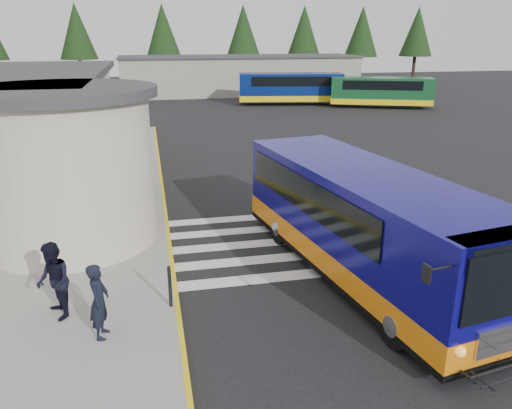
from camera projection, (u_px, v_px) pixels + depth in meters
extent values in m
plane|color=black|center=(289.00, 232.00, 17.05)|extent=(140.00, 140.00, 0.00)
cube|color=gray|center=(32.00, 210.00, 18.93)|extent=(10.00, 34.00, 0.15)
cube|color=yellow|center=(164.00, 201.00, 19.92)|extent=(0.12, 34.00, 0.16)
cylinder|color=#BFB7A2|center=(67.00, 171.00, 15.34)|extent=(5.20, 5.20, 4.50)
cylinder|color=#38383A|center=(57.00, 92.00, 14.57)|extent=(5.80, 5.80, 0.30)
cube|color=black|center=(100.00, 170.00, 19.98)|extent=(0.08, 1.20, 2.20)
cube|color=#38383A|center=(109.00, 137.00, 19.66)|extent=(1.20, 1.80, 0.12)
cube|color=silver|center=(302.00, 274.00, 13.99)|extent=(8.00, 0.55, 0.01)
cube|color=silver|center=(291.00, 257.00, 15.10)|extent=(8.00, 0.55, 0.01)
cube|color=silver|center=(280.00, 242.00, 16.21)|extent=(8.00, 0.55, 0.01)
cube|color=silver|center=(272.00, 228.00, 17.32)|extent=(8.00, 0.55, 0.01)
cube|color=silver|center=(264.00, 217.00, 18.43)|extent=(8.00, 0.55, 0.01)
cube|color=gray|center=(240.00, 76.00, 56.47)|extent=(26.00, 8.00, 4.00)
cube|color=#38383A|center=(239.00, 56.00, 55.79)|extent=(26.40, 8.40, 0.20)
cylinder|color=black|center=(82.00, 75.00, 60.34)|extent=(0.44, 0.44, 3.60)
cone|color=black|center=(77.00, 31.00, 58.73)|extent=(4.40, 4.40, 6.40)
cylinder|color=black|center=(165.00, 74.00, 62.34)|extent=(0.44, 0.44, 3.60)
cone|color=black|center=(163.00, 31.00, 60.73)|extent=(4.40, 4.40, 6.40)
cylinder|color=black|center=(244.00, 72.00, 64.33)|extent=(0.44, 0.44, 3.60)
cone|color=black|center=(243.00, 31.00, 62.72)|extent=(4.40, 4.40, 6.40)
cylinder|color=black|center=(303.00, 71.00, 65.93)|extent=(0.44, 0.44, 3.60)
cone|color=black|center=(304.00, 31.00, 64.32)|extent=(4.40, 4.40, 6.40)
cylinder|color=black|center=(359.00, 71.00, 67.53)|extent=(0.44, 0.44, 3.60)
cone|color=black|center=(362.00, 32.00, 65.91)|extent=(4.40, 4.40, 6.40)
cylinder|color=black|center=(413.00, 70.00, 69.12)|extent=(0.44, 0.44, 3.60)
cone|color=black|center=(417.00, 32.00, 67.51)|extent=(4.40, 4.40, 6.40)
cube|color=#0C0865|center=(364.00, 217.00, 13.51)|extent=(4.24, 10.06, 2.55)
cube|color=orange|center=(362.00, 249.00, 13.83)|extent=(4.28, 10.10, 0.61)
cube|color=black|center=(361.00, 261.00, 13.94)|extent=(4.27, 10.08, 0.24)
cube|color=silver|center=(505.00, 339.00, 9.44)|extent=(1.40, 0.29, 0.60)
cube|color=black|center=(305.00, 195.00, 13.64)|extent=(1.19, 7.06, 0.98)
cube|color=black|center=(389.00, 185.00, 14.59)|extent=(1.19, 7.06, 0.98)
cylinder|color=black|center=(397.00, 325.00, 10.62)|extent=(0.49, 1.08, 1.04)
cylinder|color=black|center=(483.00, 304.00, 11.44)|extent=(0.49, 1.08, 1.04)
cylinder|color=black|center=(281.00, 228.00, 15.97)|extent=(0.49, 1.08, 1.04)
cylinder|color=black|center=(345.00, 218.00, 16.79)|extent=(0.49, 1.08, 1.04)
cube|color=black|center=(427.00, 274.00, 8.43)|extent=(0.08, 0.20, 0.33)
imported|color=black|center=(99.00, 301.00, 10.61)|extent=(0.49, 0.68, 1.71)
imported|color=black|center=(54.00, 281.00, 11.33)|extent=(0.97, 1.09, 1.84)
cylinder|color=black|center=(170.00, 287.00, 11.92)|extent=(0.09, 0.09, 1.05)
cube|color=#071956|center=(291.00, 87.00, 47.72)|extent=(10.09, 4.34, 2.50)
cube|color=yellow|center=(290.00, 97.00, 48.05)|extent=(10.13, 4.38, 0.54)
cube|color=black|center=(291.00, 80.00, 47.53)|extent=(7.96, 4.02, 0.87)
cube|color=#124524|center=(381.00, 90.00, 45.75)|extent=(9.32, 5.62, 2.31)
cube|color=yellow|center=(380.00, 101.00, 46.05)|extent=(9.36, 5.66, 0.50)
cube|color=black|center=(382.00, 84.00, 45.57)|extent=(7.47, 4.94, 0.80)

